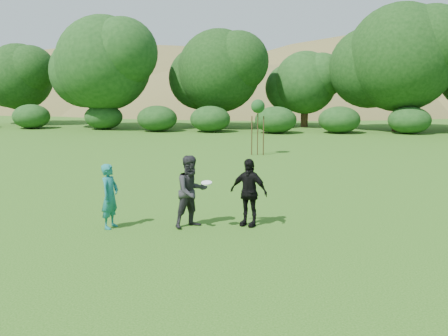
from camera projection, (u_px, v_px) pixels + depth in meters
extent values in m
plane|color=#19470C|center=(208.00, 231.00, 12.42)|extent=(120.00, 120.00, 0.00)
imported|color=#176B6A|center=(110.00, 196.00, 12.60)|extent=(0.49, 0.66, 1.65)
imported|color=#262528|center=(191.00, 192.00, 12.67)|extent=(1.14, 1.13, 1.85)
imported|color=black|center=(248.00, 192.00, 12.80)|extent=(1.11, 0.77, 1.76)
cylinder|color=white|center=(207.00, 183.00, 12.35)|extent=(0.27, 0.27, 0.07)
cylinder|color=#392916|center=(258.00, 131.00, 25.48)|extent=(0.05, 0.05, 2.50)
sphere|color=#1A491A|center=(258.00, 106.00, 25.27)|extent=(0.70, 0.70, 0.70)
cylinder|color=#3C2B17|center=(252.00, 136.00, 25.57)|extent=(0.06, 0.06, 2.00)
cylinder|color=#3D2C18|center=(263.00, 136.00, 25.49)|extent=(0.06, 0.06, 2.00)
ellipsoid|color=olive|center=(134.00, 176.00, 86.18)|extent=(110.00, 70.00, 44.00)
ellipsoid|color=olive|center=(401.00, 193.00, 82.43)|extent=(100.00, 64.00, 52.00)
ellipsoid|color=olive|center=(242.00, 164.00, 71.02)|extent=(80.00, 50.00, 28.00)
cylinder|color=#3A2616|center=(21.00, 110.00, 44.46)|extent=(0.65, 0.65, 2.62)
sphere|color=#194214|center=(19.00, 77.00, 43.98)|extent=(5.80, 5.80, 5.80)
cylinder|color=#3A2616|center=(105.00, 109.00, 40.27)|extent=(0.73, 0.73, 3.15)
sphere|color=#194214|center=(104.00, 63.00, 39.66)|extent=(7.54, 7.54, 7.54)
cylinder|color=#3A2616|center=(219.00, 111.00, 41.04)|extent=(0.68, 0.68, 2.80)
sphere|color=#194214|center=(219.00, 71.00, 40.50)|extent=(6.73, 6.73, 6.73)
cylinder|color=#3A2616|center=(304.00, 113.00, 42.10)|extent=(0.60, 0.60, 2.27)
sphere|color=#194214|center=(305.00, 83.00, 41.66)|extent=(5.22, 5.22, 5.22)
cylinder|color=#3A2616|center=(398.00, 110.00, 38.13)|extent=(0.76, 0.76, 3.32)
sphere|color=#194214|center=(401.00, 58.00, 37.48)|extent=(8.12, 8.12, 8.12)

